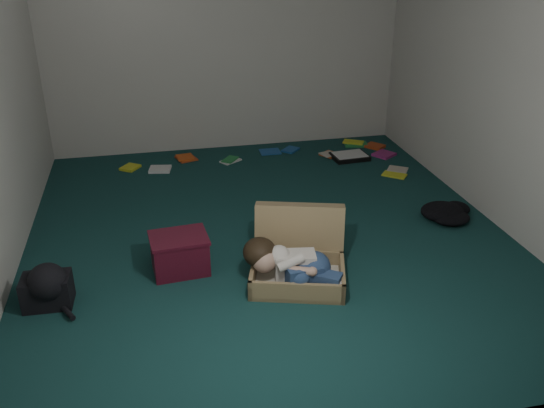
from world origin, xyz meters
name	(u,v)px	position (x,y,z in m)	size (l,w,h in m)	color
floor	(268,233)	(0.00, 0.00, 0.00)	(4.50, 4.50, 0.00)	#153D3C
wall_back	(225,35)	(0.00, 2.25, 1.30)	(4.50, 4.50, 0.00)	silver
wall_front	(381,210)	(0.00, -2.25, 1.30)	(4.50, 4.50, 0.00)	silver
wall_right	(504,71)	(2.00, 0.00, 1.30)	(4.50, 4.50, 0.00)	silver
suitcase	(298,257)	(0.08, -0.68, 0.15)	(0.84, 0.83, 0.50)	#9D8356
person	(291,264)	(-0.01, -0.83, 0.19)	(0.68, 0.50, 0.31)	silver
maroon_bin	(180,253)	(-0.78, -0.43, 0.15)	(0.45, 0.37, 0.29)	#4E0F20
backpack	(47,290)	(-1.70, -0.68, 0.12)	(0.40, 0.32, 0.24)	black
clothing_pile	(455,211)	(1.70, -0.07, 0.07)	(0.41, 0.34, 0.13)	black
paper_tray	(350,156)	(1.28, 1.55, 0.03)	(0.42, 0.33, 0.06)	black
book_scatter	(293,158)	(0.65, 1.68, 0.01)	(3.09, 1.24, 0.02)	yellow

